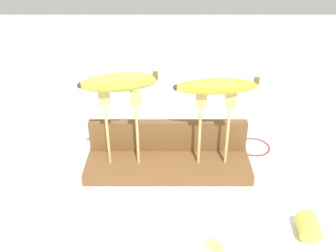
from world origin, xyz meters
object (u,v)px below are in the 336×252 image
at_px(fork_stand_left, 122,122).
at_px(banana_raised_right, 217,86).
at_px(banana_chunk_near, 308,226).
at_px(wire_coil, 254,146).
at_px(banana_raised_left, 119,82).
at_px(fork_stand_right, 214,123).

xyz_separation_m(fork_stand_left, banana_raised_right, (0.21, -0.00, 0.09)).
distance_m(banana_chunk_near, wire_coil, 0.32).
height_order(banana_raised_right, wire_coil, banana_raised_right).
bearing_deg(wire_coil, banana_chunk_near, -81.71).
bearing_deg(banana_chunk_near, wire_coil, 98.29).
height_order(banana_raised_left, banana_raised_right, banana_raised_left).
relative_size(banana_raised_right, wire_coil, 2.13).
distance_m(fork_stand_left, banana_raised_left, 0.10).
bearing_deg(fork_stand_right, wire_coil, 40.88).
distance_m(fork_stand_right, banana_raised_right, 0.09).
xyz_separation_m(fork_stand_left, banana_raised_left, (-0.00, -0.00, 0.10)).
bearing_deg(wire_coil, banana_raised_left, -162.11).
bearing_deg(banana_raised_left, banana_chunk_near, -28.21).
xyz_separation_m(fork_stand_right, banana_chunk_near, (0.17, -0.21, -0.12)).
relative_size(fork_stand_right, banana_raised_right, 0.98).
relative_size(fork_stand_right, banana_chunk_near, 3.45).
height_order(fork_stand_left, banana_raised_right, banana_raised_right).
relative_size(banana_raised_left, banana_chunk_near, 3.25).
bearing_deg(wire_coil, banana_raised_right, -139.13).
xyz_separation_m(fork_stand_right, banana_raised_right, (-0.00, -0.00, 0.09)).
bearing_deg(fork_stand_left, wire_coil, 17.89).
bearing_deg(banana_chunk_near, banana_raised_right, 129.87).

